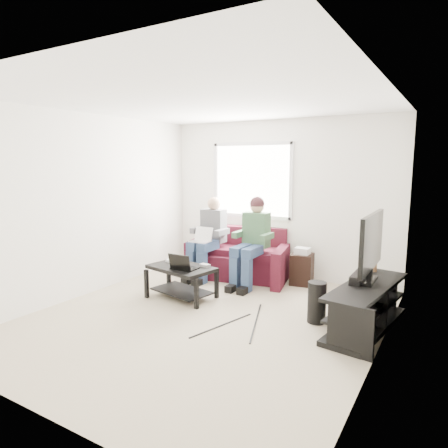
% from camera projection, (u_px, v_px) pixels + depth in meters
% --- Properties ---
extents(floor, '(4.50, 4.50, 0.00)m').
position_uv_depth(floor, '(205.00, 318.00, 4.94)').
color(floor, beige).
rests_on(floor, ground).
extents(ceiling, '(4.50, 4.50, 0.00)m').
position_uv_depth(ceiling, '(204.00, 101.00, 4.55)').
color(ceiling, white).
rests_on(ceiling, wall_back).
extents(wall_back, '(4.50, 0.00, 4.50)m').
position_uv_depth(wall_back, '(279.00, 199.00, 6.66)').
color(wall_back, white).
rests_on(wall_back, floor).
extents(wall_front, '(4.50, 0.00, 4.50)m').
position_uv_depth(wall_front, '(30.00, 249.00, 2.83)').
color(wall_front, white).
rests_on(wall_front, floor).
extents(wall_left, '(0.00, 4.50, 4.50)m').
position_uv_depth(wall_left, '(89.00, 205.00, 5.75)').
color(wall_left, white).
rests_on(wall_left, floor).
extents(wall_right, '(0.00, 4.50, 4.50)m').
position_uv_depth(wall_right, '(383.00, 228.00, 3.74)').
color(wall_right, white).
rests_on(wall_right, floor).
extents(window, '(1.48, 0.04, 1.28)m').
position_uv_depth(window, '(252.00, 180.00, 6.85)').
color(window, white).
rests_on(window, wall_back).
extents(sofa, '(1.91, 1.10, 0.82)m').
position_uv_depth(sofa, '(238.00, 259.00, 6.71)').
color(sofa, '#4B1223').
rests_on(sofa, floor).
extents(person_left, '(0.40, 0.70, 1.33)m').
position_uv_depth(person_left, '(209.00, 234.00, 6.59)').
color(person_left, '#334971').
rests_on(person_left, sofa).
extents(person_right, '(0.40, 0.71, 1.38)m').
position_uv_depth(person_right, '(252.00, 235.00, 6.20)').
color(person_right, '#334971').
rests_on(person_right, sofa).
extents(laptop_silver, '(0.38, 0.32, 0.24)m').
position_uv_depth(laptop_silver, '(201.00, 238.00, 6.40)').
color(laptop_silver, silver).
rests_on(laptop_silver, person_left).
extents(coffee_table, '(1.01, 0.73, 0.46)m').
position_uv_depth(coffee_table, '(181.00, 275.00, 5.63)').
color(coffee_table, black).
rests_on(coffee_table, floor).
extents(laptop_black, '(0.39, 0.32, 0.24)m').
position_uv_depth(laptop_black, '(185.00, 260.00, 5.46)').
color(laptop_black, black).
rests_on(laptop_black, coffee_table).
extents(controller_a, '(0.16, 0.12, 0.04)m').
position_uv_depth(controller_a, '(171.00, 261.00, 5.85)').
color(controller_a, silver).
rests_on(controller_a, coffee_table).
extents(controller_b, '(0.15, 0.10, 0.04)m').
position_uv_depth(controller_b, '(183.00, 261.00, 5.81)').
color(controller_b, black).
rests_on(controller_b, coffee_table).
extents(controller_c, '(0.15, 0.12, 0.04)m').
position_uv_depth(controller_c, '(205.00, 265.00, 5.58)').
color(controller_c, gray).
rests_on(controller_c, coffee_table).
extents(tv_stand, '(0.69, 1.64, 0.52)m').
position_uv_depth(tv_stand, '(366.00, 309.00, 4.61)').
color(tv_stand, black).
rests_on(tv_stand, floor).
extents(tv, '(0.12, 1.10, 0.81)m').
position_uv_depth(tv, '(371.00, 244.00, 4.58)').
color(tv, black).
rests_on(tv, tv_stand).
extents(soundbar, '(0.12, 0.50, 0.10)m').
position_uv_depth(soundbar, '(359.00, 277.00, 4.70)').
color(soundbar, black).
rests_on(soundbar, tv_stand).
extents(drink_cup, '(0.08, 0.08, 0.12)m').
position_uv_depth(drink_cup, '(374.00, 267.00, 5.11)').
color(drink_cup, '#9B6A43').
rests_on(drink_cup, tv_stand).
extents(console_white, '(0.30, 0.22, 0.06)m').
position_uv_depth(console_white, '(359.00, 314.00, 4.26)').
color(console_white, silver).
rests_on(console_white, tv_stand).
extents(console_grey, '(0.34, 0.26, 0.08)m').
position_uv_depth(console_grey, '(372.00, 295.00, 4.85)').
color(console_grey, gray).
rests_on(console_grey, tv_stand).
extents(console_black, '(0.38, 0.30, 0.07)m').
position_uv_depth(console_black, '(366.00, 304.00, 4.55)').
color(console_black, black).
rests_on(console_black, tv_stand).
extents(subwoofer, '(0.22, 0.22, 0.50)m').
position_uv_depth(subwoofer, '(317.00, 302.00, 4.78)').
color(subwoofer, black).
rests_on(subwoofer, floor).
extents(keyboard_floor, '(0.23, 0.44, 0.02)m').
position_uv_depth(keyboard_floor, '(338.00, 334.00, 4.44)').
color(keyboard_floor, black).
rests_on(keyboard_floor, floor).
extents(end_table, '(0.33, 0.33, 0.59)m').
position_uv_depth(end_table, '(302.00, 268.00, 6.27)').
color(end_table, black).
rests_on(end_table, floor).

